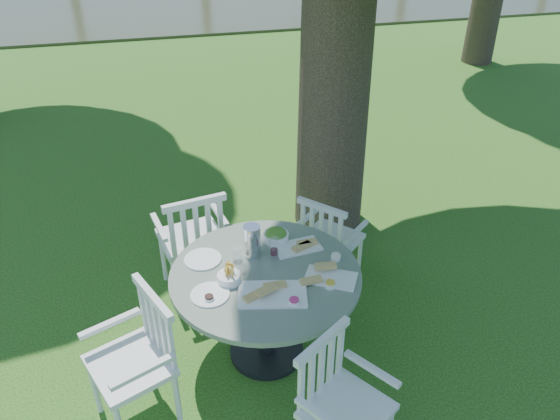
# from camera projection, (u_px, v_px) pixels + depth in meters

# --- Properties ---
(ground) EXTENTS (140.00, 140.00, 0.00)m
(ground) POSITION_uv_depth(u_px,v_px,m) (286.00, 307.00, 4.61)
(ground) COLOR #18410D
(ground) RESTS_ON ground
(table) EXTENTS (1.33, 1.33, 0.78)m
(table) POSITION_uv_depth(u_px,v_px,m) (266.00, 290.00, 3.85)
(table) COLOR black
(table) RESTS_ON ground
(chair_ne) EXTENTS (0.61, 0.61, 0.89)m
(chair_ne) POSITION_uv_depth(u_px,v_px,m) (327.00, 237.00, 4.58)
(chair_ne) COLOR silver
(chair_ne) RESTS_ON ground
(chair_nw) EXTENTS (0.59, 0.56, 1.00)m
(chair_nw) POSITION_uv_depth(u_px,v_px,m) (194.00, 237.00, 4.47)
(chair_nw) COLOR silver
(chair_nw) RESTS_ON ground
(chair_sw) EXTENTS (0.62, 0.63, 0.97)m
(chair_sw) POSITION_uv_depth(u_px,v_px,m) (143.00, 351.00, 3.43)
(chair_sw) COLOR silver
(chair_sw) RESTS_ON ground
(chair_se) EXTENTS (0.63, 0.62, 0.92)m
(chair_se) POSITION_uv_depth(u_px,v_px,m) (335.00, 395.00, 3.18)
(chair_se) COLOR silver
(chair_se) RESTS_ON ground
(tableware) EXTENTS (1.15, 0.87, 0.25)m
(tableware) POSITION_uv_depth(u_px,v_px,m) (260.00, 260.00, 3.81)
(tableware) COLOR white
(tableware) RESTS_ON table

